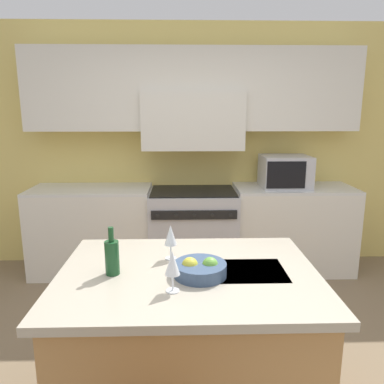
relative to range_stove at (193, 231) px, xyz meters
name	(u,v)px	position (x,y,z in m)	size (l,w,h in m)	color
back_cabinetry	(192,126)	(0.00, 0.27, 1.14)	(10.00, 0.46, 2.70)	#DBC166
back_counter	(193,229)	(0.00, 0.02, 0.01)	(3.50, 0.62, 0.95)	silver
range_stove	(193,231)	(0.00, 0.00, 0.00)	(0.94, 0.70, 0.92)	#B7B7BC
microwave	(285,172)	(0.99, 0.02, 0.66)	(0.51, 0.44, 0.34)	#B7B7BC
kitchen_island	(189,344)	(-0.09, -2.03, 0.00)	(1.42, 1.05, 0.91)	#B7844C
wine_bottle	(112,257)	(-0.50, -2.05, 0.55)	(0.08, 0.08, 0.26)	#194723
wine_glass_near	(172,264)	(-0.17, -2.26, 0.59)	(0.07, 0.07, 0.21)	white
wine_glass_far	(171,236)	(-0.19, -1.85, 0.59)	(0.07, 0.07, 0.21)	white
fruit_bowl	(200,269)	(-0.03, -2.09, 0.49)	(0.28, 0.28, 0.10)	#384C6B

